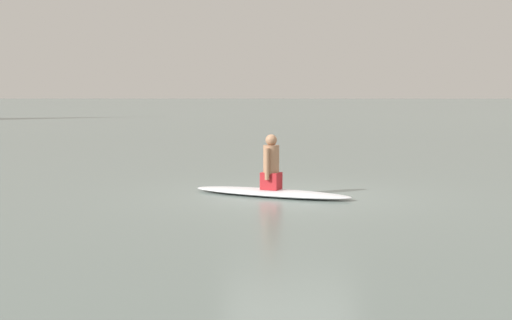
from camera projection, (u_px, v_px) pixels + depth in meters
The scene contains 3 objects.
ground_plane at pixel (290, 196), 13.64m from camera, with size 400.00×400.00×0.00m, color slate.
surfboard at pixel (271, 193), 13.68m from camera, with size 3.21×0.78×0.12m, color white.
person_paddler at pixel (271, 165), 13.63m from camera, with size 0.43×0.45×1.05m.
Camera 1 is at (0.32, 13.53, 1.97)m, focal length 50.58 mm.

